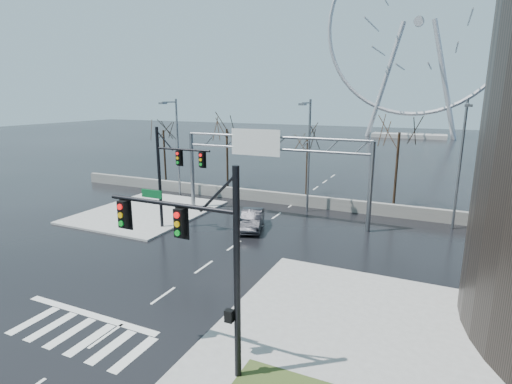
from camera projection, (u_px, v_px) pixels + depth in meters
The scene contains 17 objects.
ground at pixel (163, 296), 20.97m from camera, with size 260.00×260.00×0.00m, color black.
sidewalk_right_ext at pixel (363, 319), 18.64m from camera, with size 12.00×10.00×0.15m, color gray.
sidewalk_far at pixel (147, 212), 36.03m from camera, with size 10.00×12.00×0.15m, color gray.
barrier_wall at pixel (292, 199), 38.51m from camera, with size 52.00×0.50×1.10m, color slate.
signal_mast_near at pixel (202, 250), 14.18m from camera, with size 5.52×0.41×8.00m.
signal_mast_far at pixel (171, 169), 30.15m from camera, with size 4.72×0.41×8.00m.
sign_gantry at pixel (268, 159), 33.14m from camera, with size 16.36×0.40×7.60m.
streetlight_left at pixel (176, 140), 40.54m from camera, with size 0.50×2.55×10.00m.
streetlight_mid at pixel (308, 147), 34.83m from camera, with size 0.50×2.55×10.00m.
streetlight_right at pixel (461, 156), 29.95m from camera, with size 0.50×2.55×10.00m.
tree_far_left at pixel (164, 136), 48.21m from camera, with size 3.50×3.50×7.00m.
tree_left at pixel (227, 136), 44.01m from camera, with size 3.75×3.75×7.50m.
tree_center at pixel (308, 146), 41.41m from camera, with size 3.25×3.25×6.50m.
tree_right at pixel (399, 141), 36.62m from camera, with size 3.90×3.90×7.80m.
tree_far_right at pixel (497, 154), 33.99m from camera, with size 3.40×3.40×6.80m.
ferris_wheel at pixel (418, 30), 96.80m from camera, with size 45.00×6.00×50.91m.
car at pixel (252, 220), 31.48m from camera, with size 1.60×4.58×1.51m, color black.
Camera 1 is at (12.45, -15.33, 10.16)m, focal length 28.00 mm.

